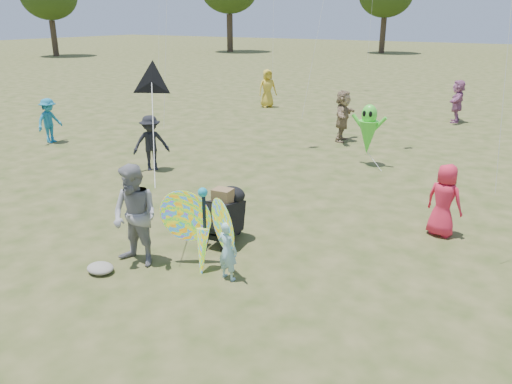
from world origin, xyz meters
The scene contains 14 objects.
ground centered at (0.00, 0.00, 0.00)m, with size 160.00×160.00×0.00m, color #51592B.
child_girl centered at (-0.01, 0.29, 0.50)m, with size 0.37×0.24×1.01m, color #94C8D1.
adult_man centered at (-1.62, -0.07, 0.89)m, with size 0.86×0.67×1.77m, color gray.
grey_bag centered at (-1.95, -0.64, 0.08)m, with size 0.48×0.39×0.15m, color gray.
crowd_a centered at (2.58, 3.88, 0.72)m, with size 0.70×0.46×1.44m, color red.
crowd_b centered at (-5.23, 4.26, 0.76)m, with size 0.99×0.57×1.53m, color black.
crowd_d centered at (-2.00, 10.16, 0.86)m, with size 1.60×0.51×1.73m, color #937A5A.
crowd_g centered at (-7.51, 14.65, 0.86)m, with size 0.84×0.55×1.73m, color gold.
crowd_i centered at (-10.32, 4.90, 0.74)m, with size 0.96×0.55×1.48m, color teal.
crowd_j centered at (0.70, 15.52, 0.84)m, with size 1.56×0.50×1.68m, color #AA6190.
jogging_stroller centered at (-0.81, 1.44, 0.61)m, with size 0.56×1.08×1.09m.
butterfly_kite centered at (-0.54, 0.37, 0.70)m, with size 1.74×0.75×1.64m.
delta_kite_rig centered at (-2.50, 1.50, 2.87)m, with size 1.74×1.80×1.86m.
alien_kite centered at (-0.32, 7.82, 0.97)m, with size 1.12×0.69×1.74m.
Camera 1 is at (4.11, -5.65, 4.07)m, focal length 35.00 mm.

